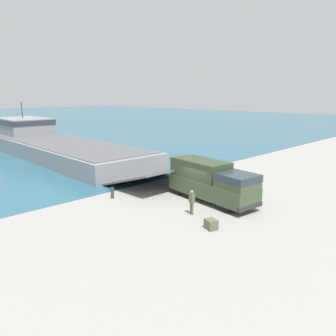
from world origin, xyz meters
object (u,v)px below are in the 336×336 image
(military_truck, at_px, (212,181))
(landing_craft, at_px, (49,142))
(mooring_bollard, at_px, (112,192))
(moored_boat_a, at_px, (17,134))
(soldier_on_ramp, at_px, (192,201))
(cargo_crate, at_px, (211,224))

(military_truck, bearing_deg, landing_craft, -174.32)
(military_truck, distance_m, mooring_bollard, 7.68)
(moored_boat_a, bearing_deg, mooring_bollard, -21.89)
(landing_craft, xyz_separation_m, mooring_bollard, (-5.45, -22.43, -1.06))
(soldier_on_ramp, bearing_deg, cargo_crate, -95.46)
(landing_craft, distance_m, mooring_bollard, 23.10)
(landing_craft, distance_m, soldier_on_ramp, 29.29)
(mooring_bollard, bearing_deg, moored_boat_a, 78.32)
(mooring_bollard, relative_size, cargo_crate, 1.22)
(landing_craft, xyz_separation_m, soldier_on_ramp, (-3.71, -29.05, -0.57))
(moored_boat_a, xyz_separation_m, mooring_bollard, (-9.20, -44.52, -0.04))
(military_truck, relative_size, moored_boat_a, 1.28)
(moored_boat_a, bearing_deg, military_truck, -15.09)
(landing_craft, relative_size, soldier_on_ramp, 23.41)
(military_truck, distance_m, cargo_crate, 5.46)
(cargo_crate, bearing_deg, landing_craft, 81.46)
(military_truck, height_order, mooring_bollard, military_truck)
(mooring_bollard, distance_m, cargo_crate, 9.09)
(moored_boat_a, bearing_deg, soldier_on_ramp, -18.51)
(soldier_on_ramp, bearing_deg, military_truck, 31.80)
(military_truck, bearing_deg, moored_boat_a, -178.11)
(soldier_on_ramp, height_order, moored_boat_a, soldier_on_ramp)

